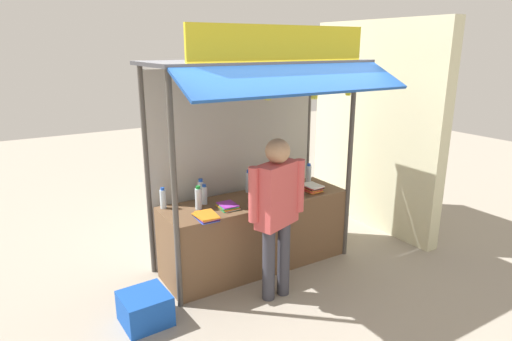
% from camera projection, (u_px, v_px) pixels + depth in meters
% --- Properties ---
extents(ground_plane, '(20.00, 20.00, 0.00)m').
position_uv_depth(ground_plane, '(256.00, 264.00, 5.47)').
color(ground_plane, '#9E9384').
extents(stall_counter, '(2.29, 0.70, 0.87)m').
position_uv_depth(stall_counter, '(256.00, 232.00, 5.35)').
color(stall_counter, brown).
rests_on(stall_counter, ground).
extents(stall_structure, '(2.49, 1.58, 2.83)m').
position_uv_depth(stall_structure, '(250.00, 127.00, 5.10)').
color(stall_structure, '#4C4742').
rests_on(stall_structure, ground).
extents(water_bottle_far_left, '(0.08, 0.08, 0.29)m').
position_uv_depth(water_bottle_far_left, '(249.00, 182.00, 5.42)').
color(water_bottle_far_left, silver).
rests_on(water_bottle_far_left, stall_counter).
extents(water_bottle_front_left, '(0.07, 0.07, 0.27)m').
position_uv_depth(water_bottle_front_left, '(201.00, 190.00, 5.13)').
color(water_bottle_front_left, silver).
rests_on(water_bottle_front_left, stall_counter).
extents(water_bottle_far_right, '(0.08, 0.08, 0.27)m').
position_uv_depth(water_bottle_far_right, '(198.00, 198.00, 4.86)').
color(water_bottle_far_right, silver).
rests_on(water_bottle_far_right, stall_counter).
extents(water_bottle_center, '(0.07, 0.07, 0.26)m').
position_uv_depth(water_bottle_center, '(309.00, 174.00, 5.81)').
color(water_bottle_center, silver).
rests_on(water_bottle_center, stall_counter).
extents(water_bottle_back_right, '(0.07, 0.07, 0.24)m').
position_uv_depth(water_bottle_back_right, '(163.00, 199.00, 4.88)').
color(water_bottle_back_right, silver).
rests_on(water_bottle_back_right, stall_counter).
extents(water_bottle_back_left, '(0.07, 0.07, 0.24)m').
position_uv_depth(water_bottle_back_left, '(204.00, 195.00, 5.02)').
color(water_bottle_back_left, silver).
rests_on(water_bottle_back_left, stall_counter).
extents(magazine_stack_front_right, '(0.22, 0.29, 0.09)m').
position_uv_depth(magazine_stack_front_right, '(267.00, 201.00, 5.00)').
color(magazine_stack_front_right, blue).
rests_on(magazine_stack_front_right, stall_counter).
extents(magazine_stack_mid_right, '(0.23, 0.32, 0.05)m').
position_uv_depth(magazine_stack_mid_right, '(206.00, 216.00, 4.62)').
color(magazine_stack_mid_right, blue).
rests_on(magazine_stack_mid_right, stall_counter).
extents(magazine_stack_rear_center, '(0.21, 0.25, 0.05)m').
position_uv_depth(magazine_stack_rear_center, '(228.00, 206.00, 4.90)').
color(magazine_stack_rear_center, green).
rests_on(magazine_stack_rear_center, stall_counter).
extents(magazine_stack_mid_left, '(0.22, 0.27, 0.09)m').
position_uv_depth(magazine_stack_mid_left, '(312.00, 188.00, 5.48)').
color(magazine_stack_mid_left, orange).
rests_on(magazine_stack_mid_left, stall_counter).
extents(banana_bunch_rightmost, '(0.10, 0.10, 0.25)m').
position_uv_depth(banana_bunch_rightmost, '(268.00, 93.00, 4.43)').
color(banana_bunch_rightmost, '#332D23').
extents(banana_bunch_leftmost, '(0.09, 0.09, 0.23)m').
position_uv_depth(banana_bunch_leftmost, '(230.00, 94.00, 4.20)').
color(banana_bunch_leftmost, '#332D23').
extents(banana_bunch_inner_left, '(0.09, 0.09, 0.29)m').
position_uv_depth(banana_bunch_inner_left, '(314.00, 93.00, 4.74)').
color(banana_bunch_inner_left, '#332D23').
extents(banana_bunch_inner_right, '(0.08, 0.09, 0.27)m').
position_uv_depth(banana_bunch_inner_right, '(348.00, 90.00, 4.98)').
color(banana_bunch_inner_right, '#332D23').
extents(vendor_person, '(0.67, 0.37, 1.76)m').
position_uv_depth(vendor_person, '(277.00, 205.00, 4.49)').
color(vendor_person, '#383842').
rests_on(vendor_person, ground).
extents(plastic_crate, '(0.47, 0.47, 0.31)m').
position_uv_depth(plastic_crate, '(145.00, 308.00, 4.28)').
color(plastic_crate, '#194CB2').
rests_on(plastic_crate, ground).
extents(neighbour_wall, '(0.20, 2.40, 2.99)m').
position_uv_depth(neighbour_wall, '(374.00, 126.00, 6.41)').
color(neighbour_wall, beige).
rests_on(neighbour_wall, ground).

